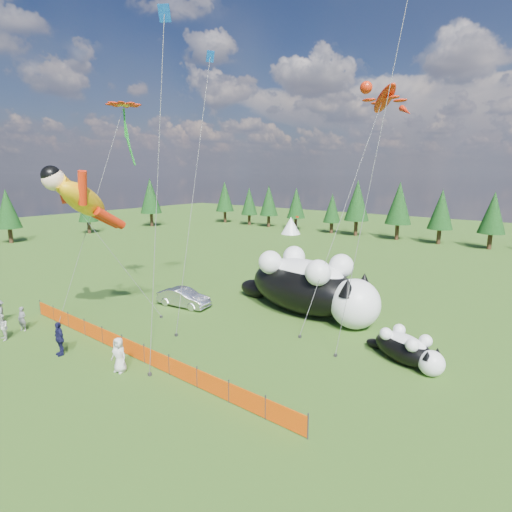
% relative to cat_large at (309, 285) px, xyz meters
% --- Properties ---
extents(ground, '(160.00, 160.00, 0.00)m').
position_rel_cat_large_xyz_m(ground, '(-3.89, -8.97, -2.10)').
color(ground, '#173A0A').
rests_on(ground, ground).
extents(safety_fence, '(22.06, 0.06, 1.10)m').
position_rel_cat_large_xyz_m(safety_fence, '(-3.89, -11.97, -1.60)').
color(safety_fence, '#262626').
rests_on(safety_fence, ground).
extents(tree_line, '(90.00, 4.00, 8.00)m').
position_rel_cat_large_xyz_m(tree_line, '(-3.89, 36.03, 1.90)').
color(tree_line, black).
rests_on(tree_line, ground).
extents(festival_tents, '(50.00, 3.20, 2.80)m').
position_rel_cat_large_xyz_m(festival_tents, '(7.11, 31.03, -0.70)').
color(festival_tents, white).
rests_on(festival_tents, ground).
extents(cat_large, '(12.22, 5.43, 4.42)m').
position_rel_cat_large_xyz_m(cat_large, '(0.00, 0.00, 0.00)').
color(cat_large, black).
rests_on(cat_large, ground).
extents(cat_small, '(4.64, 2.89, 1.74)m').
position_rel_cat_large_xyz_m(cat_small, '(8.02, -3.42, -1.27)').
color(cat_small, black).
rests_on(cat_small, ground).
extents(car, '(4.35, 2.13, 1.37)m').
position_rel_cat_large_xyz_m(car, '(-8.22, -4.46, -1.41)').
color(car, '#BCBCC1').
rests_on(car, ground).
extents(spectator_a, '(0.68, 0.57, 1.58)m').
position_rel_cat_large_xyz_m(spectator_a, '(-12.71, -14.03, -1.31)').
color(spectator_a, slate).
rests_on(spectator_a, ground).
extents(spectator_b, '(0.87, 0.61, 1.62)m').
position_rel_cat_large_xyz_m(spectator_b, '(-12.05, -15.44, -1.29)').
color(spectator_b, beige).
rests_on(spectator_b, ground).
extents(spectator_c, '(1.18, 0.69, 1.91)m').
position_rel_cat_large_xyz_m(spectator_c, '(-7.40, -14.25, -1.14)').
color(spectator_c, '#141538').
rests_on(spectator_c, ground).
extents(spectator_d, '(1.12, 0.89, 1.54)m').
position_rel_cat_large_xyz_m(spectator_d, '(-15.45, -14.34, -1.33)').
color(spectator_d, slate).
rests_on(spectator_d, ground).
extents(spectator_e, '(0.99, 0.74, 1.82)m').
position_rel_cat_large_xyz_m(spectator_e, '(-3.12, -13.32, -1.19)').
color(spectator_e, beige).
rests_on(spectator_e, ground).
extents(superhero_kite, '(6.67, 7.19, 11.10)m').
position_rel_cat_large_xyz_m(superhero_kite, '(-9.82, -10.81, 6.15)').
color(superhero_kite, '#EEA80C').
rests_on(superhero_kite, ground).
extents(gecko_kite, '(5.52, 12.12, 17.37)m').
position_rel_cat_large_xyz_m(gecko_kite, '(2.69, 4.98, 12.85)').
color(gecko_kite, red).
rests_on(gecko_kite, ground).
extents(flower_kite, '(2.76, 7.13, 15.46)m').
position_rel_cat_large_xyz_m(flower_kite, '(-11.35, -6.51, 12.24)').
color(flower_kite, red).
rests_on(flower_kite, ground).
extents(diamond_kite_a, '(2.57, 6.40, 18.70)m').
position_rel_cat_large_xyz_m(diamond_kite_a, '(-6.43, -3.11, 14.40)').
color(diamond_kite_a, '#0B4CAC').
rests_on(diamond_kite_a, ground).
extents(diamond_kite_b, '(1.81, 4.31, 20.38)m').
position_rel_cat_large_xyz_m(diamond_kite_b, '(6.09, -1.53, 16.30)').
color(diamond_kite_b, '#0C999B').
rests_on(diamond_kite_b, ground).
extents(diamond_kite_c, '(0.95, 2.37, 17.66)m').
position_rel_cat_large_xyz_m(diamond_kite_c, '(-1.63, -10.81, 13.88)').
color(diamond_kite_c, '#0B4CAC').
rests_on(diamond_kite_c, ground).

